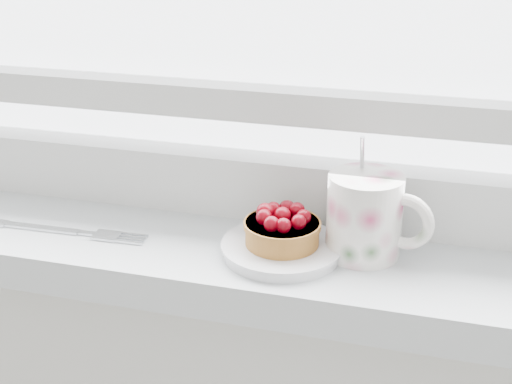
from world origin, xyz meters
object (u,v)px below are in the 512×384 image
(fork, at_px, (66,231))
(raspberry_tart, at_px, (282,228))
(saucer, at_px, (282,249))
(floral_mug, at_px, (367,214))

(fork, bearing_deg, raspberry_tart, 3.60)
(raspberry_tart, bearing_deg, saucer, -17.12)
(saucer, xyz_separation_m, raspberry_tart, (-0.00, 0.00, 0.02))
(floral_mug, bearing_deg, raspberry_tart, -164.46)
(saucer, bearing_deg, floral_mug, 15.61)
(raspberry_tart, relative_size, floral_mug, 0.64)
(raspberry_tart, xyz_separation_m, floral_mug, (0.08, 0.02, 0.02))
(fork, bearing_deg, floral_mug, 6.73)
(floral_mug, height_order, fork, floral_mug)
(raspberry_tart, height_order, floral_mug, floral_mug)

